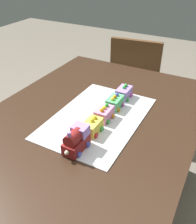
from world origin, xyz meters
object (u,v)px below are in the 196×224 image
(cake_locomotive, at_px, (76,140))
(cake_car_caboose_mint_green, at_px, (115,102))
(dining_table, at_px, (89,136))
(chair, at_px, (136,80))
(cake_car_tanker_bubblegum, at_px, (104,113))
(cake_car_flatbed_lavender, at_px, (124,93))
(cake_car_hopper_lemon, at_px, (92,126))

(cake_locomotive, height_order, cake_car_caboose_mint_green, cake_locomotive)
(dining_table, relative_size, cake_car_caboose_mint_green, 14.00)
(cake_locomotive, bearing_deg, dining_table, 17.30)
(chair, height_order, cake_car_tanker_bubblegum, chair)
(chair, height_order, cake_car_flatbed_lavender, chair)
(dining_table, xyz_separation_m, cake_car_hopper_lemon, (-0.08, -0.07, 0.14))
(dining_table, xyz_separation_m, cake_locomotive, (-0.21, -0.07, 0.16))
(cake_locomotive, distance_m, cake_car_flatbed_lavender, 0.48)
(chair, distance_m, cake_car_tanker_bubblegum, 1.06)
(cake_locomotive, bearing_deg, cake_car_caboose_mint_green, -0.00)
(cake_car_tanker_bubblegum, relative_size, cake_car_caboose_mint_green, 1.00)
(chair, bearing_deg, dining_table, 90.13)
(cake_car_tanker_bubblegum, bearing_deg, dining_table, 116.45)
(chair, relative_size, cake_locomotive, 6.14)
(cake_car_caboose_mint_green, bearing_deg, cake_car_flatbed_lavender, 0.00)
(dining_table, xyz_separation_m, chair, (1.03, 0.13, -0.16))
(cake_car_tanker_bubblegum, distance_m, cake_car_caboose_mint_green, 0.12)
(cake_car_hopper_lemon, distance_m, cake_car_flatbed_lavender, 0.35)
(chair, height_order, cake_car_caboose_mint_green, chair)
(cake_car_hopper_lemon, bearing_deg, cake_car_caboose_mint_green, 0.00)
(chair, distance_m, cake_car_hopper_lemon, 1.17)
(cake_locomotive, relative_size, cake_car_caboose_mint_green, 1.40)
(cake_car_caboose_mint_green, bearing_deg, chair, 12.47)
(chair, xyz_separation_m, cake_car_flatbed_lavender, (-0.76, -0.20, 0.30))
(cake_car_caboose_mint_green, bearing_deg, cake_locomotive, 180.00)
(chair, bearing_deg, cake_car_hopper_lemon, 92.95)
(dining_table, distance_m, cake_car_flatbed_lavender, 0.31)
(cake_locomotive, height_order, cake_car_hopper_lemon, cake_locomotive)
(cake_car_hopper_lemon, distance_m, cake_car_caboose_mint_green, 0.24)
(cake_locomotive, bearing_deg, chair, 8.89)
(cake_car_tanker_bubblegum, height_order, cake_car_caboose_mint_green, same)
(chair, relative_size, cake_car_tanker_bubblegum, 8.60)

